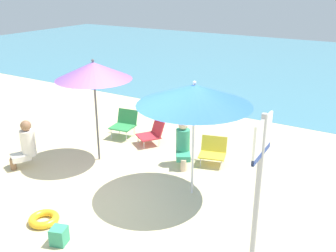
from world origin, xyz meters
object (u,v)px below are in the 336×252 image
beach_chair_a (153,132)px  beach_bag (59,236)px  person_a (183,143)px  warning_sign (258,188)px  swim_ring (44,219)px  beach_chair_c (125,123)px  umbrella_purple (93,71)px  umbrella_blue (194,95)px  person_b (26,144)px  beach_chair_b (213,150)px

beach_chair_a → beach_bag: size_ratio=2.80×
person_a → warning_sign: warning_sign is taller
person_a → swim_ring: 3.10m
beach_chair_a → beach_chair_c: 0.85m
umbrella_purple → umbrella_blue: bearing=-5.3°
beach_bag → person_b: bearing=148.6°
umbrella_blue → beach_chair_c: size_ratio=3.21×
beach_chair_b → warning_sign: bearing=15.3°
umbrella_blue → person_a: 1.79m
umbrella_purple → swim_ring: 3.01m
umbrella_purple → swim_ring: umbrella_purple is taller
beach_chair_b → beach_bag: size_ratio=2.47×
person_b → swim_ring: person_b is taller
person_a → swim_ring: size_ratio=1.99×
umbrella_purple → beach_chair_b: size_ratio=3.35×
umbrella_purple → beach_chair_a: 2.14m
umbrella_purple → person_a: umbrella_purple is taller
umbrella_purple → person_b: size_ratio=2.19×
warning_sign → beach_bag: warning_sign is taller
person_a → umbrella_purple: bearing=-98.4°
umbrella_blue → beach_bag: 2.99m
umbrella_purple → beach_chair_b: (2.14, 1.10, -1.63)m
umbrella_purple → warning_sign: bearing=-27.9°
beach_chair_c → person_a: (1.98, -0.64, 0.13)m
beach_chair_a → swim_ring: beach_chair_a is taller
beach_chair_b → warning_sign: 4.06m
beach_chair_b → warning_sign: (2.00, -3.29, 1.30)m
person_a → swim_ring: (-0.86, -2.95, -0.41)m
umbrella_purple → warning_sign: (4.14, -2.19, -0.33)m
beach_chair_b → person_b: bearing=-72.5°
person_b → warning_sign: size_ratio=0.41×
person_a → beach_bag: bearing=-36.4°
beach_chair_a → person_b: person_b is taller
warning_sign → swim_ring: warning_sign is taller
warning_sign → beach_bag: 3.13m
umbrella_blue → warning_sign: 2.67m
beach_chair_b → beach_chair_c: 2.49m
swim_ring → beach_bag: 0.65m
beach_chair_b → beach_chair_a: bearing=-112.8°
beach_chair_b → person_a: bearing=-68.1°
beach_chair_c → beach_bag: bearing=16.2°
umbrella_purple → person_a: size_ratio=2.27×
umbrella_blue → beach_chair_c: (-2.69, 1.56, -1.49)m
beach_chair_c → person_b: (-0.70, -2.35, 0.14)m
beach_chair_b → person_b: (-3.18, -2.10, 0.20)m
umbrella_blue → beach_bag: bearing=-113.1°
beach_chair_a → umbrella_blue: bearing=84.8°
person_b → beach_chair_b: bearing=149.7°
person_a → warning_sign: 3.98m
person_b → umbrella_purple: bearing=160.4°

